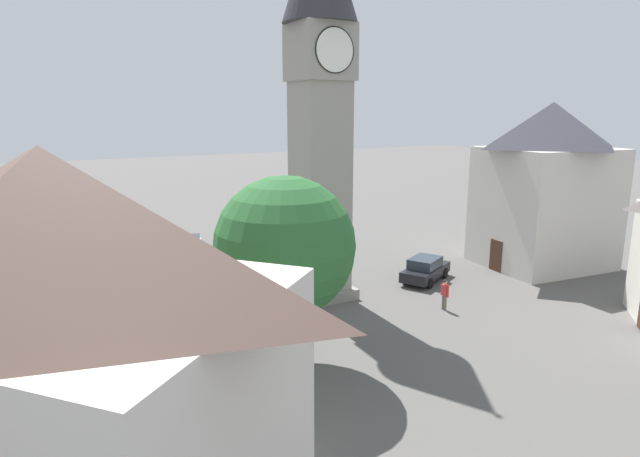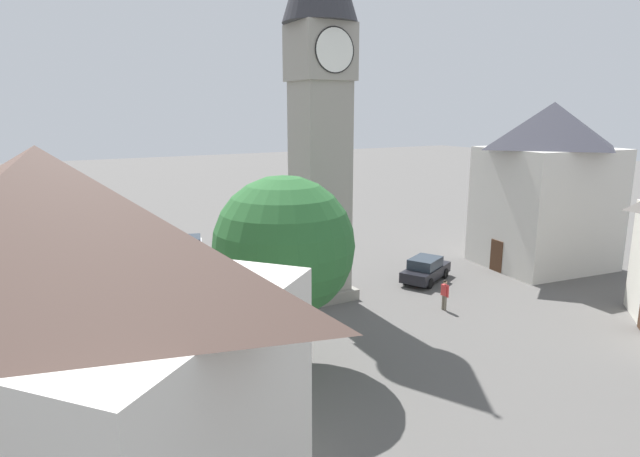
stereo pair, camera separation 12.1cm
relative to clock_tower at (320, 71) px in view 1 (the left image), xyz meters
name	(u,v)px [view 1 (the left image)]	position (x,y,z in m)	size (l,w,h in m)	color
ground_plane	(320,296)	(0.00, 0.00, -12.53)	(200.00, 200.00, 0.00)	#565451
clock_tower	(320,71)	(0.00, 0.00, 0.00)	(3.98, 3.98, 21.42)	gray
car_blue_kerb	(284,238)	(3.06, 11.04, -11.77)	(4.30, 3.86, 1.53)	gold
car_silver_kerb	(425,269)	(7.13, -0.86, -11.77)	(4.45, 3.34, 1.53)	black
car_red_corner	(158,297)	(-8.68, 2.23, -11.77)	(3.75, 4.35, 1.53)	#236B38
car_white_side	(189,247)	(-4.12, 12.05, -11.77)	(2.85, 4.44, 1.53)	silver
pedestrian	(445,292)	(4.72, -5.21, -11.52)	(0.24, 0.56, 1.69)	#706656
tree	(285,247)	(-5.53, -6.84, -7.35)	(5.70, 5.70, 8.05)	brown
building_terrace_right	(547,184)	(16.50, -1.99, -6.90)	(8.93, 7.85, 11.04)	beige
building_corner_back	(59,344)	(-14.07, -11.87, -7.55)	(13.05, 13.40, 9.74)	beige
road_sign	(263,246)	(-1.10, 5.59, -10.63)	(0.60, 0.07, 2.80)	gray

